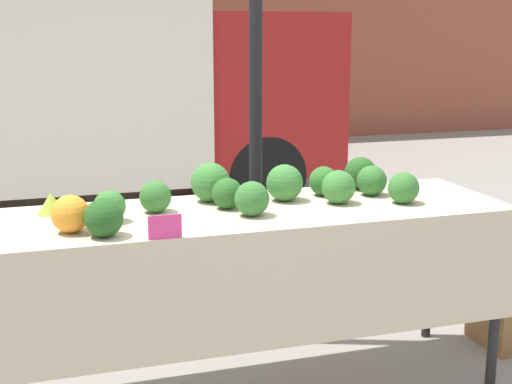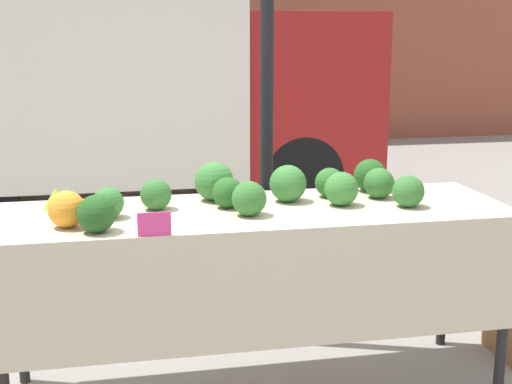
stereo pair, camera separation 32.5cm
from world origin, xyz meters
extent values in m
cylinder|color=black|center=(0.17, 0.54, 1.28)|extent=(0.07, 0.07, 2.55)
cube|color=silver|center=(-0.98, 4.02, 1.41)|extent=(3.07, 1.98, 2.13)
cube|color=maroon|center=(1.22, 4.02, 1.11)|extent=(1.33, 1.82, 1.53)
cylinder|color=black|center=(1.09, 3.22, 0.38)|extent=(0.76, 0.22, 0.76)
cylinder|color=black|center=(1.09, 4.82, 0.38)|extent=(0.76, 0.22, 0.76)
cube|color=beige|center=(0.00, 0.00, 0.89)|extent=(2.35, 0.73, 0.03)
cube|color=beige|center=(0.00, -0.36, 0.63)|extent=(2.35, 0.01, 0.50)
cylinder|color=black|center=(-1.11, -0.31, 0.44)|extent=(0.05, 0.05, 0.88)
cylinder|color=black|center=(1.11, -0.31, 0.44)|extent=(0.05, 0.05, 0.88)
cylinder|color=black|center=(-1.11, 0.31, 0.44)|extent=(0.05, 0.05, 0.88)
cylinder|color=black|center=(1.11, 0.31, 0.44)|extent=(0.05, 0.05, 0.88)
sphere|color=orange|center=(-0.83, -0.15, 0.99)|extent=(0.16, 0.16, 0.16)
cone|color=#93B238|center=(-0.90, 0.19, 0.96)|extent=(0.12, 0.12, 0.10)
sphere|color=#387533|center=(0.18, 0.11, 1.00)|extent=(0.18, 0.18, 0.18)
sphere|color=#336B2D|center=(-0.45, 0.08, 0.98)|extent=(0.14, 0.14, 0.14)
sphere|color=#285B23|center=(-0.12, 0.05, 0.98)|extent=(0.14, 0.14, 0.14)
sphere|color=#336B2D|center=(0.63, 0.09, 0.98)|extent=(0.15, 0.15, 0.15)
sphere|color=#387533|center=(-0.16, 0.21, 1.00)|extent=(0.19, 0.19, 0.19)
sphere|color=#23511E|center=(0.64, 0.25, 0.99)|extent=(0.17, 0.17, 0.17)
sphere|color=#336B2D|center=(0.70, -0.10, 0.98)|extent=(0.15, 0.15, 0.15)
sphere|color=#23511E|center=(-0.71, -0.25, 0.99)|extent=(0.16, 0.16, 0.16)
sphere|color=#387533|center=(-0.66, -0.03, 0.98)|extent=(0.14, 0.14, 0.14)
sphere|color=#387533|center=(0.40, -0.01, 0.99)|extent=(0.16, 0.16, 0.16)
sphere|color=#336B2D|center=(-0.05, -0.11, 0.99)|extent=(0.16, 0.16, 0.16)
sphere|color=#2D6628|center=(0.40, 0.16, 0.98)|extent=(0.15, 0.15, 0.15)
cube|color=#E53D84|center=(-0.48, -0.35, 0.96)|extent=(0.13, 0.01, 0.10)
camera|label=1|loc=(-0.94, -3.03, 1.71)|focal=50.00mm
camera|label=2|loc=(-0.63, -3.11, 1.71)|focal=50.00mm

